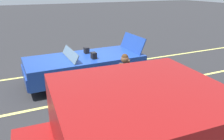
% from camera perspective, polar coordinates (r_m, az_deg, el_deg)
% --- Properties ---
extents(ground_plane, '(80.00, 80.00, 0.00)m').
position_cam_1_polar(ground_plane, '(8.37, -6.66, -2.75)').
color(ground_plane, '#28282B').
extents(lot_line_near, '(18.00, 0.12, 0.01)m').
position_cam_1_polar(lot_line_near, '(9.56, -9.16, 0.13)').
color(lot_line_near, '#EAE066').
rests_on(lot_line_near, ground_plane).
extents(lot_line_mid, '(18.00, 0.12, 0.01)m').
position_cam_1_polar(lot_line_mid, '(7.20, -3.24, -6.66)').
color(lot_line_mid, '#EAE066').
rests_on(lot_line_mid, ground_plane).
extents(convertible_car, '(4.21, 1.90, 1.52)m').
position_cam_1_polar(convertible_car, '(8.10, -8.15, 0.87)').
color(convertible_car, navy).
rests_on(convertible_car, ground_plane).
extents(suitcase_large_black, '(0.55, 0.45, 1.13)m').
position_cam_1_polar(suitcase_large_black, '(6.58, 8.29, -5.99)').
color(suitcase_large_black, black).
rests_on(suitcase_large_black, ground_plane).
extents(suitcase_medium_bright, '(0.46, 0.45, 0.97)m').
position_cam_1_polar(suitcase_medium_bright, '(7.47, 11.17, -3.35)').
color(suitcase_medium_bright, orange).
rests_on(suitcase_medium_bright, ground_plane).
extents(suitcase_small_carryon, '(0.27, 0.37, 0.50)m').
position_cam_1_polar(suitcase_small_carryon, '(6.93, 0.99, -5.46)').
color(suitcase_small_carryon, black).
rests_on(suitcase_small_carryon, ground_plane).
extents(duffel_bag, '(0.69, 0.45, 0.34)m').
position_cam_1_polar(duffel_bag, '(7.30, 5.40, -4.92)').
color(duffel_bag, '#991E8C').
rests_on(duffel_bag, ground_plane).
extents(traveler_person, '(0.58, 0.35, 1.65)m').
position_cam_1_polar(traveler_person, '(6.02, 3.14, -2.50)').
color(traveler_person, '#4C3F2D').
rests_on(traveler_person, ground_plane).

